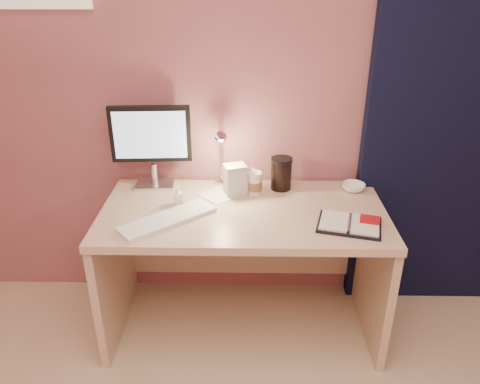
{
  "coord_description": "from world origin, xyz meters",
  "views": [
    {
      "loc": [
        0.02,
        -0.65,
        1.81
      ],
      "look_at": [
        -0.02,
        1.33,
        0.85
      ],
      "focal_mm": 35.0,
      "sensor_mm": 36.0,
      "label": 1
    }
  ],
  "objects_px": {
    "coffee_cup": "(255,184)",
    "lotion_bottle": "(178,195)",
    "desk": "(243,241)",
    "bowl": "(353,187)",
    "dark_jar": "(281,175)",
    "monitor": "(151,139)",
    "planner": "(351,224)",
    "desk_lamp": "(219,153)",
    "product_box": "(235,180)",
    "keyboard": "(168,219)",
    "clear_cup": "(250,181)"
  },
  "relations": [
    {
      "from": "clear_cup",
      "to": "desk",
      "type": "bearing_deg",
      "value": -104.41
    },
    {
      "from": "lotion_bottle",
      "to": "desk_lamp",
      "type": "distance_m",
      "value": 0.31
    },
    {
      "from": "coffee_cup",
      "to": "lotion_bottle",
      "type": "distance_m",
      "value": 0.4
    },
    {
      "from": "monitor",
      "to": "product_box",
      "type": "height_order",
      "value": "monitor"
    },
    {
      "from": "desk",
      "to": "lotion_bottle",
      "type": "relative_size",
      "value": 14.22
    },
    {
      "from": "desk",
      "to": "coffee_cup",
      "type": "relative_size",
      "value": 11.47
    },
    {
      "from": "coffee_cup",
      "to": "dark_jar",
      "type": "distance_m",
      "value": 0.16
    },
    {
      "from": "desk",
      "to": "planner",
      "type": "distance_m",
      "value": 0.6
    },
    {
      "from": "clear_cup",
      "to": "dark_jar",
      "type": "relative_size",
      "value": 0.82
    },
    {
      "from": "desk",
      "to": "dark_jar",
      "type": "xyz_separation_m",
      "value": [
        0.2,
        0.17,
        0.3
      ]
    },
    {
      "from": "product_box",
      "to": "lotion_bottle",
      "type": "bearing_deg",
      "value": -174.69
    },
    {
      "from": "desk",
      "to": "coffee_cup",
      "type": "xyz_separation_m",
      "value": [
        0.06,
        0.11,
        0.28
      ]
    },
    {
      "from": "bowl",
      "to": "coffee_cup",
      "type": "bearing_deg",
      "value": -174.97
    },
    {
      "from": "coffee_cup",
      "to": "lotion_bottle",
      "type": "height_order",
      "value": "coffee_cup"
    },
    {
      "from": "lotion_bottle",
      "to": "planner",
      "type": "bearing_deg",
      "value": -13.83
    },
    {
      "from": "desk",
      "to": "bowl",
      "type": "height_order",
      "value": "bowl"
    },
    {
      "from": "lotion_bottle",
      "to": "product_box",
      "type": "distance_m",
      "value": 0.31
    },
    {
      "from": "keyboard",
      "to": "lotion_bottle",
      "type": "distance_m",
      "value": 0.18
    },
    {
      "from": "lotion_bottle",
      "to": "bowl",
      "type": "bearing_deg",
      "value": 10.89
    },
    {
      "from": "dark_jar",
      "to": "bowl",
      "type": "bearing_deg",
      "value": -3.12
    },
    {
      "from": "desk",
      "to": "bowl",
      "type": "distance_m",
      "value": 0.65
    },
    {
      "from": "desk_lamp",
      "to": "dark_jar",
      "type": "bearing_deg",
      "value": 0.85
    },
    {
      "from": "lotion_bottle",
      "to": "desk_lamp",
      "type": "bearing_deg",
      "value": 41.17
    },
    {
      "from": "planner",
      "to": "coffee_cup",
      "type": "height_order",
      "value": "coffee_cup"
    },
    {
      "from": "keyboard",
      "to": "lotion_bottle",
      "type": "relative_size",
      "value": 4.79
    },
    {
      "from": "monitor",
      "to": "bowl",
      "type": "xyz_separation_m",
      "value": [
        1.07,
        -0.05,
        -0.25
      ]
    },
    {
      "from": "keyboard",
      "to": "coffee_cup",
      "type": "xyz_separation_m",
      "value": [
        0.41,
        0.3,
        0.05
      ]
    },
    {
      "from": "coffee_cup",
      "to": "clear_cup",
      "type": "xyz_separation_m",
      "value": [
        -0.03,
        0.01,
        0.01
      ]
    },
    {
      "from": "coffee_cup",
      "to": "planner",
      "type": "bearing_deg",
      "value": -36.98
    },
    {
      "from": "monitor",
      "to": "desk_lamp",
      "type": "xyz_separation_m",
      "value": [
        0.36,
        -0.05,
        -0.05
      ]
    },
    {
      "from": "desk",
      "to": "product_box",
      "type": "bearing_deg",
      "value": 113.09
    },
    {
      "from": "desk",
      "to": "keyboard",
      "type": "distance_m",
      "value": 0.47
    },
    {
      "from": "coffee_cup",
      "to": "dark_jar",
      "type": "bearing_deg",
      "value": 25.55
    },
    {
      "from": "desk",
      "to": "keyboard",
      "type": "height_order",
      "value": "keyboard"
    },
    {
      "from": "desk_lamp",
      "to": "product_box",
      "type": "bearing_deg",
      "value": -32.7
    },
    {
      "from": "bowl",
      "to": "keyboard",
      "type": "bearing_deg",
      "value": -159.72
    },
    {
      "from": "planner",
      "to": "desk_lamp",
      "type": "distance_m",
      "value": 0.76
    },
    {
      "from": "desk",
      "to": "lotion_bottle",
      "type": "bearing_deg",
      "value": -176.08
    },
    {
      "from": "lotion_bottle",
      "to": "product_box",
      "type": "relative_size",
      "value": 0.61
    },
    {
      "from": "desk",
      "to": "product_box",
      "type": "relative_size",
      "value": 8.65
    },
    {
      "from": "monitor",
      "to": "dark_jar",
      "type": "relative_size",
      "value": 2.86
    },
    {
      "from": "desk",
      "to": "desk_lamp",
      "type": "relative_size",
      "value": 4.15
    },
    {
      "from": "desk",
      "to": "product_box",
      "type": "height_order",
      "value": "product_box"
    },
    {
      "from": "lotion_bottle",
      "to": "product_box",
      "type": "bearing_deg",
      "value": 24.24
    },
    {
      "from": "desk",
      "to": "planner",
      "type": "height_order",
      "value": "planner"
    },
    {
      "from": "dark_jar",
      "to": "monitor",
      "type": "bearing_deg",
      "value": 177.77
    },
    {
      "from": "dark_jar",
      "to": "product_box",
      "type": "xyz_separation_m",
      "value": [
        -0.24,
        -0.07,
        0.0
      ]
    },
    {
      "from": "keyboard",
      "to": "desk_lamp",
      "type": "xyz_separation_m",
      "value": [
        0.23,
        0.35,
        0.2
      ]
    },
    {
      "from": "desk",
      "to": "keyboard",
      "type": "xyz_separation_m",
      "value": [
        -0.35,
        -0.19,
        0.24
      ]
    },
    {
      "from": "keyboard",
      "to": "planner",
      "type": "height_order",
      "value": "planner"
    }
  ]
}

